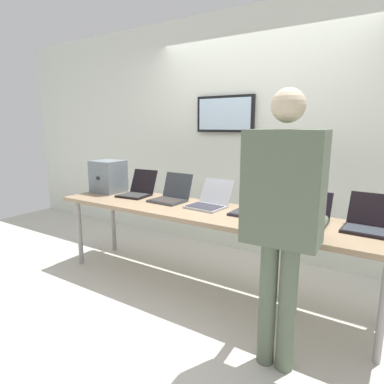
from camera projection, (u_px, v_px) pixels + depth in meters
The scene contains 11 objects.
ground at pixel (205, 290), 3.13m from camera, with size 8.00×8.00×0.04m, color beige.
back_wall at pixel (255, 135), 3.78m from camera, with size 8.00×0.11×2.79m.
workbench at pixel (205, 215), 2.99m from camera, with size 3.10×0.70×0.77m.
equipment_box at pixel (108, 176), 3.74m from camera, with size 0.32×0.31×0.36m.
laptop_station_0 at pixel (138, 190), 3.58m from camera, with size 0.34×0.40×0.26m.
laptop_station_1 at pixel (171, 195), 3.33m from camera, with size 0.35×0.36×0.27m.
laptop_station_2 at pixel (210, 201), 3.08m from camera, with size 0.36×0.41×0.24m.
laptop_station_3 at pixel (254, 206), 2.84m from camera, with size 0.33×0.31×0.27m.
laptop_station_4 at pixel (308, 215), 2.60m from camera, with size 0.31×0.34×0.22m.
laptop_station_5 at pixel (368, 222), 2.40m from camera, with size 0.33×0.38×0.25m.
person at pixel (283, 208), 1.94m from camera, with size 0.45×0.60×1.72m.
Camera 1 is at (1.47, -2.49, 1.51)m, focal length 30.95 mm.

